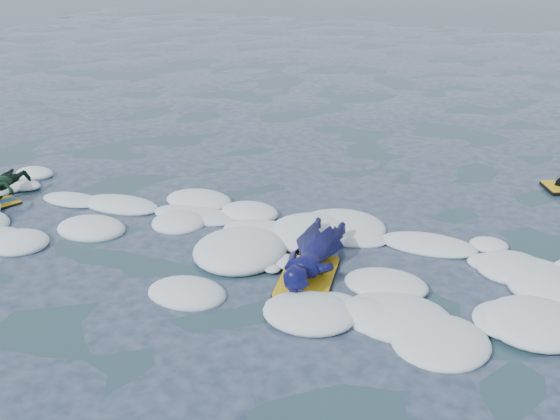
{
  "coord_description": "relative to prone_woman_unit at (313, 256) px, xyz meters",
  "views": [
    {
      "loc": [
        3.85,
        -6.77,
        4.14
      ],
      "look_at": [
        0.72,
        1.6,
        0.28
      ],
      "focal_mm": 45.0,
      "sensor_mm": 36.0,
      "label": 1
    }
  ],
  "objects": [
    {
      "name": "prone_child_unit",
      "position": [
        -5.12,
        0.49,
        -0.03
      ],
      "size": [
        0.67,
        1.15,
        0.41
      ],
      "rotation": [
        0.0,
        0.0,
        1.11
      ],
      "color": "black",
      "rests_on": "ground"
    },
    {
      "name": "prone_woman_unit",
      "position": [
        0.0,
        0.0,
        0.0
      ],
      "size": [
        0.79,
        1.78,
        0.46
      ],
      "rotation": [
        0.0,
        0.0,
        1.7
      ],
      "color": "black",
      "rests_on": "ground"
    },
    {
      "name": "foam_band",
      "position": [
        -1.57,
        0.54,
        -0.24
      ],
      "size": [
        12.0,
        3.1,
        0.3
      ],
      "primitive_type": null,
      "color": "white",
      "rests_on": "ground"
    },
    {
      "name": "ground",
      "position": [
        -1.57,
        -0.5,
        -0.24
      ],
      "size": [
        120.0,
        120.0,
        0.0
      ],
      "primitive_type": "plane",
      "color": "#1B3441",
      "rests_on": "ground"
    }
  ]
}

